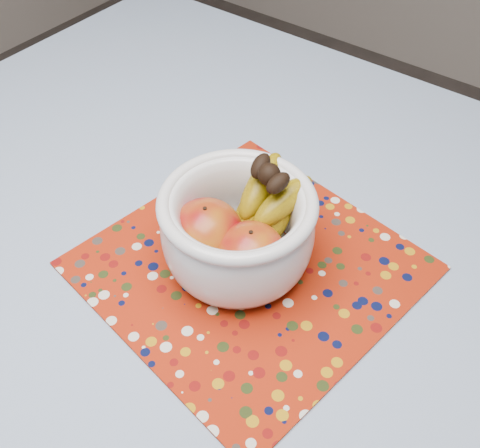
# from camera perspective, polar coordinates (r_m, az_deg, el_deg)

# --- Properties ---
(table) EXTENTS (1.20, 1.20, 0.75)m
(table) POSITION_cam_1_polar(r_m,az_deg,el_deg) (0.79, -5.98, -11.47)
(table) COLOR brown
(table) RESTS_ON ground
(tablecloth) EXTENTS (1.32, 1.32, 0.01)m
(tablecloth) POSITION_cam_1_polar(r_m,az_deg,el_deg) (0.72, -6.48, -8.01)
(tablecloth) COLOR #647DA6
(tablecloth) RESTS_ON table
(placemat) EXTENTS (0.43, 0.43, 0.00)m
(placemat) POSITION_cam_1_polar(r_m,az_deg,el_deg) (0.74, 0.98, -4.26)
(placemat) COLOR #951D08
(placemat) RESTS_ON tablecloth
(fruit_bowl) EXTENTS (0.19, 0.21, 0.15)m
(fruit_bowl) POSITION_cam_1_polar(r_m,az_deg,el_deg) (0.70, 0.29, -0.21)
(fruit_bowl) COLOR silver
(fruit_bowl) RESTS_ON placemat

